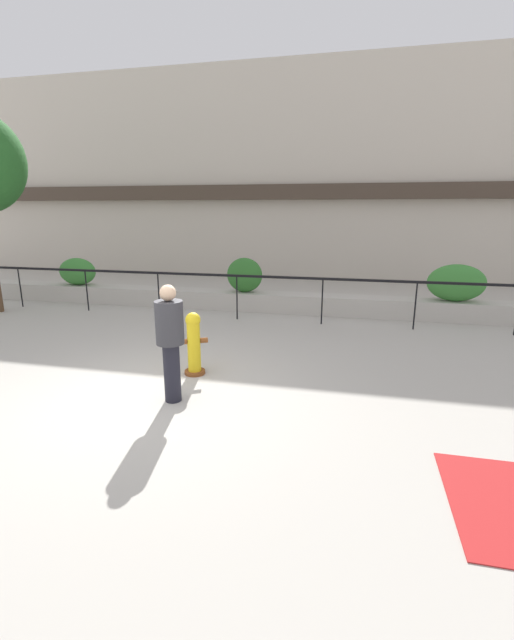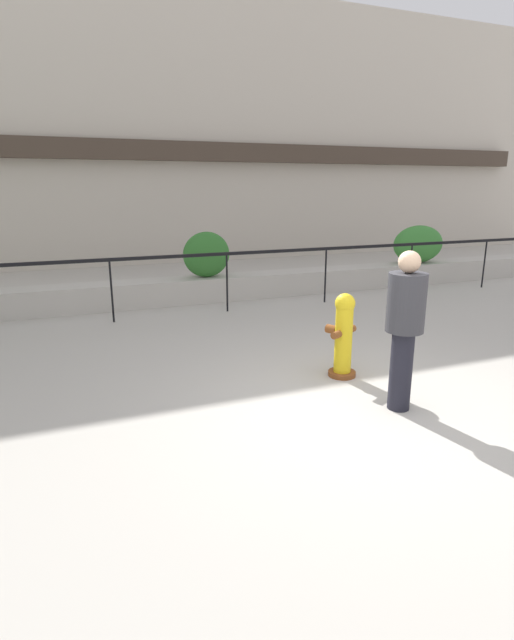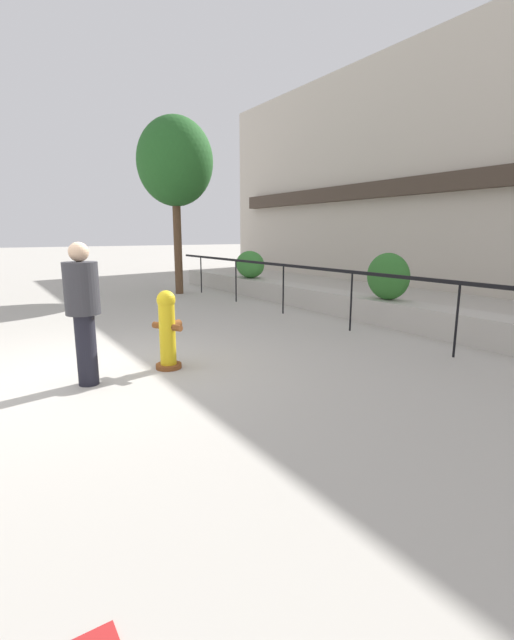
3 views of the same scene
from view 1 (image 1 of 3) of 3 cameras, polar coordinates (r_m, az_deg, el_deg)
The scene contains 9 objects.
ground_plane at distance 6.65m, azimuth -14.21°, elevation -10.23°, with size 120.00×120.00×0.00m, color #B2ADA3.
building_facade at distance 17.60m, azimuth 3.70°, elevation 18.63°, with size 30.00×1.36×8.00m.
planter_wall_low at distance 11.95m, azimuth -1.26°, elevation 2.57°, with size 18.00×0.70×0.50m, color #B7B2A8.
fence_railing_segment at distance 10.76m, azimuth -2.72°, elevation 5.38°, with size 15.00×0.05×1.15m.
hedge_bush_0 at distance 14.09m, azimuth -22.82°, elevation 5.99°, with size 1.16×0.70×0.81m, color #387F33.
hedge_bush_1 at distance 11.84m, azimuth -1.67°, elevation 6.01°, with size 0.99×0.56×0.95m, color #2D6B28.
hedge_bush_2 at distance 11.73m, azimuth 25.05°, elevation 4.51°, with size 1.39×0.70×0.92m, color #387F33.
fire_hydrant at distance 7.29m, azimuth -8.43°, elevation -3.03°, with size 0.47×0.49×1.08m.
pedestrian at distance 6.19m, azimuth -11.51°, elevation -2.15°, with size 0.55×0.55×1.73m.
Camera 1 is at (2.87, -5.33, 2.74)m, focal length 24.00 mm.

